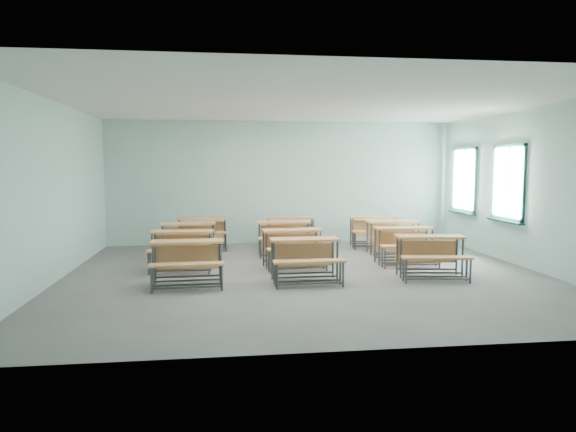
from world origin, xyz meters
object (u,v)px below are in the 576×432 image
object	(u,v)px
desk_unit_r1c0	(182,244)
desk_unit_r2c0	(188,234)
desk_unit_r1c1	(293,242)
desk_unit_r0c0	(187,256)
desk_unit_r0c1	(305,253)
desk_unit_r2c1	(284,233)
desk_unit_r3c0	(202,228)
desk_unit_r1c2	(405,240)
desk_unit_r0c2	(431,250)
desk_unit_r3c2	(375,227)
desk_unit_r2c2	(394,232)
desk_unit_r3c1	(291,227)

from	to	relation	value
desk_unit_r1c0	desk_unit_r2c0	xyz separation A→B (m)	(0.04, 1.38, 0.00)
desk_unit_r1c0	desk_unit_r1c1	size ratio (longest dim) A/B	0.97
desk_unit_r0c0	desk_unit_r0c1	world-z (taller)	same
desk_unit_r0c0	desk_unit_r2c1	bearing A→B (deg)	51.91
desk_unit_r2c1	desk_unit_r3c0	bearing A→B (deg)	151.53
desk_unit_r0c0	desk_unit_r1c2	size ratio (longest dim) A/B	1.01
desk_unit_r3c0	desk_unit_r2c1	bearing A→B (deg)	-31.28
desk_unit_r0c2	desk_unit_r1c1	bearing A→B (deg)	159.19
desk_unit_r0c2	desk_unit_r2c1	xyz separation A→B (m)	(-2.38, 2.72, 0.00)
desk_unit_r0c0	desk_unit_r2c0	bearing A→B (deg)	90.96
desk_unit_r0c2	desk_unit_r2c0	bearing A→B (deg)	156.63
desk_unit_r0c2	desk_unit_r3c0	xyz separation A→B (m)	(-4.28, 3.83, 0.00)
desk_unit_r3c2	desk_unit_r1c1	bearing A→B (deg)	-130.07
desk_unit_r1c2	desk_unit_r1c1	bearing A→B (deg)	-177.23
desk_unit_r2c1	desk_unit_r1c0	bearing A→B (deg)	-145.89
desk_unit_r0c1	desk_unit_r2c2	size ratio (longest dim) A/B	1.01
desk_unit_r3c0	desk_unit_r1c1	bearing A→B (deg)	-54.24
desk_unit_r0c0	desk_unit_r0c2	size ratio (longest dim) A/B	0.95
desk_unit_r3c1	desk_unit_r2c2	bearing A→B (deg)	-26.12
desk_unit_r1c1	desk_unit_r3c1	world-z (taller)	same
desk_unit_r1c2	desk_unit_r3c1	world-z (taller)	same
desk_unit_r2c0	desk_unit_r2c1	bearing A→B (deg)	-5.44
desk_unit_r2c0	desk_unit_r3c2	size ratio (longest dim) A/B	1.00
desk_unit_r3c0	desk_unit_r3c1	size ratio (longest dim) A/B	0.98
desk_unit_r3c0	desk_unit_r0c0	bearing A→B (deg)	-92.58
desk_unit_r3c2	desk_unit_r1c0	bearing A→B (deg)	-147.95
desk_unit_r3c0	desk_unit_r3c2	size ratio (longest dim) A/B	0.95
desk_unit_r1c1	desk_unit_r2c0	distance (m)	2.60
desk_unit_r0c2	desk_unit_r2c2	world-z (taller)	same
desk_unit_r0c2	desk_unit_r3c1	size ratio (longest dim) A/B	1.04
desk_unit_r1c2	desk_unit_r3c1	xyz separation A→B (m)	(-2.08, 2.47, 0.00)
desk_unit_r0c1	desk_unit_r1c0	bearing A→B (deg)	147.82
desk_unit_r3c1	desk_unit_r1c0	bearing A→B (deg)	-132.23
desk_unit_r2c1	desk_unit_r2c2	xyz separation A→B (m)	(2.55, -0.20, 0.00)
desk_unit_r0c0	desk_unit_r1c2	bearing A→B (deg)	15.29
desk_unit_r0c1	desk_unit_r2c1	world-z (taller)	same
desk_unit_r0c1	desk_unit_r3c2	bearing A→B (deg)	56.15
desk_unit_r2c1	desk_unit_r2c2	bearing A→B (deg)	-2.57
desk_unit_r0c0	desk_unit_r1c0	world-z (taller)	same
desk_unit_r3c1	desk_unit_r2c0	bearing A→B (deg)	-152.98
desk_unit_r2c0	desk_unit_r3c1	xyz separation A→B (m)	(2.46, 1.09, 0.00)
desk_unit_r0c2	desk_unit_r2c2	bearing A→B (deg)	93.46
desk_unit_r0c2	desk_unit_r2c0	distance (m)	5.29
desk_unit_r2c2	desk_unit_r3c2	size ratio (longest dim) A/B	0.94
desk_unit_r0c2	desk_unit_r1c1	world-z (taller)	same
desk_unit_r2c2	desk_unit_r3c0	bearing A→B (deg)	163.91
desk_unit_r1c2	desk_unit_r3c0	distance (m)	4.96
desk_unit_r1c2	desk_unit_r2c1	world-z (taller)	same
desk_unit_r0c0	desk_unit_r3c2	distance (m)	5.74
desk_unit_r1c1	desk_unit_r0c1	bearing A→B (deg)	-94.10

